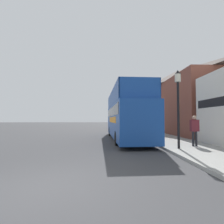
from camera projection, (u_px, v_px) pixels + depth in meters
name	position (u px, v px, depth m)	size (l,w,h in m)	color
ground_plane	(95.00, 131.00, 25.30)	(144.00, 144.00, 0.00)	#3D3D3F
sidewalk	(145.00, 132.00, 22.53)	(3.40, 108.00, 0.14)	#999993
brick_terrace_rear	(175.00, 102.00, 24.55)	(6.00, 21.35, 8.45)	brown
tour_bus	(126.00, 118.00, 15.28)	(2.96, 11.56, 4.17)	#19479E
parked_car_ahead_of_bus	(122.00, 127.00, 24.48)	(1.85, 4.14, 1.45)	black
pedestrian_third	(194.00, 128.00, 10.47)	(0.48, 0.26, 1.83)	#232328
lamp_post_nearest	(178.00, 94.00, 9.72)	(0.35, 0.35, 4.36)	black
lamp_post_second	(142.00, 105.00, 17.98)	(0.35, 0.35, 4.44)	black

